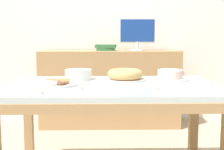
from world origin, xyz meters
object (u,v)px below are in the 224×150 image
(computer_monitor, at_px, (137,35))
(cake_golden_bundt, at_px, (125,75))
(pastry_platter, at_px, (56,83))
(book_stack, at_px, (106,47))
(tealight_left_edge, at_px, (156,88))
(plate_stack, at_px, (78,74))
(tealight_near_cakes, at_px, (41,92))
(cake_chocolate_round, at_px, (170,76))
(tealight_near_front, at_px, (81,89))
(tealight_centre, at_px, (210,85))

(computer_monitor, height_order, cake_golden_bundt, computer_monitor)
(cake_golden_bundt, distance_m, pastry_platter, 0.55)
(book_stack, distance_m, tealight_left_edge, 1.79)
(tealight_left_edge, bearing_deg, plate_stack, 137.96)
(computer_monitor, bearing_deg, book_stack, 179.79)
(computer_monitor, distance_m, book_stack, 0.40)
(book_stack, height_order, pastry_platter, book_stack)
(book_stack, height_order, tealight_near_cakes, book_stack)
(cake_chocolate_round, xyz_separation_m, tealight_left_edge, (-0.18, -0.45, -0.02))
(plate_stack, bearing_deg, pastry_platter, -114.63)
(book_stack, bearing_deg, tealight_near_front, -95.42)
(cake_golden_bundt, bearing_deg, tealight_centre, -27.93)
(cake_golden_bundt, height_order, plate_stack, cake_golden_bundt)
(tealight_near_cakes, height_order, tealight_centre, same)
(computer_monitor, bearing_deg, tealight_near_front, -107.20)
(tealight_near_front, bearing_deg, tealight_near_cakes, -150.50)
(cake_chocolate_round, distance_m, tealight_left_edge, 0.48)
(computer_monitor, height_order, tealight_left_edge, computer_monitor)
(pastry_platter, distance_m, tealight_left_edge, 0.70)
(pastry_platter, bearing_deg, tealight_left_edge, -16.24)
(computer_monitor, bearing_deg, cake_chocolate_round, -84.39)
(pastry_platter, height_order, tealight_centre, pastry_platter)
(computer_monitor, height_order, tealight_near_cakes, computer_monitor)
(pastry_platter, relative_size, tealight_centre, 7.58)
(pastry_platter, distance_m, tealight_near_front, 0.27)
(tealight_left_edge, bearing_deg, pastry_platter, 163.76)
(pastry_platter, xyz_separation_m, plate_stack, (0.13, 0.29, 0.02))
(tealight_centre, bearing_deg, cake_chocolate_round, 123.71)
(plate_stack, bearing_deg, cake_chocolate_round, -3.08)
(tealight_centre, bearing_deg, pastry_platter, 176.56)
(computer_monitor, distance_m, pastry_platter, 1.75)
(pastry_platter, bearing_deg, computer_monitor, 64.83)
(pastry_platter, xyz_separation_m, tealight_near_front, (0.19, -0.19, -0.01))
(pastry_platter, bearing_deg, tealight_centre, -3.44)
(tealight_near_front, height_order, tealight_centre, same)
(computer_monitor, xyz_separation_m, cake_chocolate_round, (0.13, -1.30, -0.32))
(book_stack, distance_m, tealight_near_front, 1.76)
(computer_monitor, relative_size, tealight_left_edge, 10.60)
(book_stack, bearing_deg, cake_golden_bundt, -83.62)
(cake_chocolate_round, xyz_separation_m, tealight_centre, (0.21, -0.32, -0.02))
(tealight_near_front, xyz_separation_m, tealight_near_cakes, (-0.23, -0.13, 0.00))
(tealight_near_front, bearing_deg, cake_golden_bundt, 53.99)
(pastry_platter, distance_m, tealight_centre, 1.07)
(computer_monitor, height_order, pastry_platter, computer_monitor)
(computer_monitor, height_order, book_stack, computer_monitor)
(plate_stack, distance_m, tealight_near_front, 0.49)
(cake_chocolate_round, bearing_deg, tealight_near_cakes, -147.27)
(cake_chocolate_round, distance_m, tealight_centre, 0.38)
(book_stack, xyz_separation_m, plate_stack, (-0.22, -1.26, -0.16))
(book_stack, distance_m, cake_chocolate_round, 1.40)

